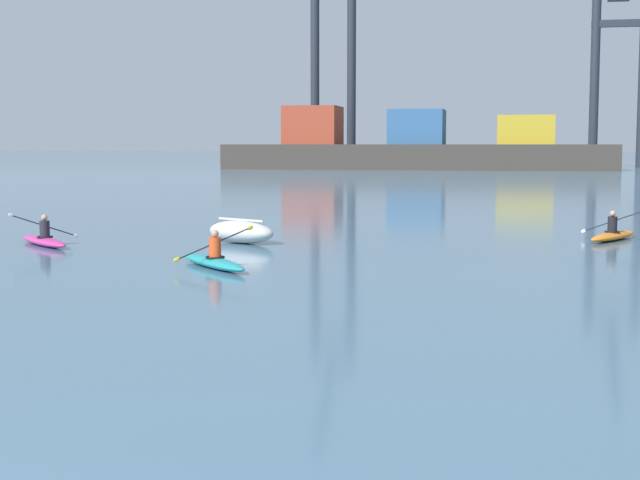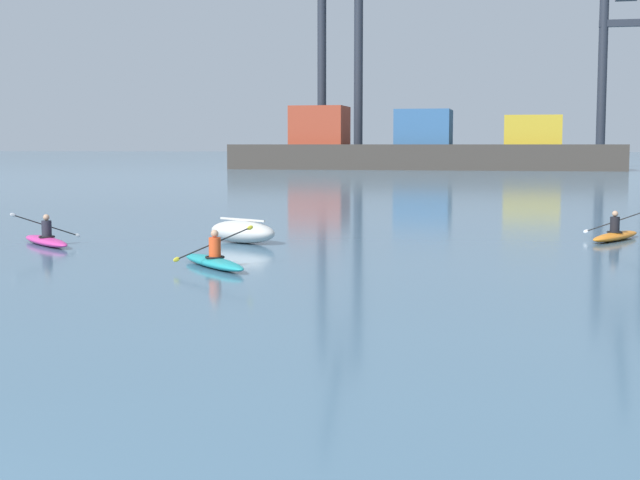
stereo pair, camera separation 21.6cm
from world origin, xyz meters
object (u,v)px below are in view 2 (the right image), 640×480
object	(u,v)px
capsized_dinghy	(242,232)
gantry_crane_west_mid	(628,50)
kayak_orange	(616,235)
gantry_crane_west	(340,32)
kayak_magenta	(46,240)
kayak_teal	(214,261)
container_barge	(420,148)

from	to	relation	value
capsized_dinghy	gantry_crane_west_mid	bearing A→B (deg)	78.01
capsized_dinghy	kayak_orange	xyz separation A→B (m)	(11.47, 3.26, -0.18)
gantry_crane_west	kayak_magenta	distance (m)	102.67
capsized_dinghy	kayak_teal	world-z (taller)	kayak_teal
gantry_crane_west	gantry_crane_west_mid	distance (m)	37.79
gantry_crane_west	capsized_dinghy	size ratio (longest dim) A/B	13.35
kayak_magenta	kayak_orange	distance (m)	17.90
kayak_magenta	kayak_teal	distance (m)	7.72
gantry_crane_west_mid	capsized_dinghy	xyz separation A→B (m)	(-21.75, -102.44, -14.98)
gantry_crane_west	kayak_orange	xyz separation A→B (m)	(27.22, -95.39, -18.00)
kayak_magenta	kayak_teal	world-z (taller)	kayak_magenta
gantry_crane_west	kayak_teal	xyz separation A→B (m)	(16.73, -104.49, -18.00)
gantry_crane_west_mid	kayak_orange	distance (m)	100.85
gantry_crane_west	kayak_magenta	bearing A→B (deg)	-84.28
gantry_crane_west	gantry_crane_west_mid	bearing A→B (deg)	5.77
capsized_dinghy	kayak_orange	world-z (taller)	kayak_orange
container_barge	kayak_orange	distance (m)	87.14
gantry_crane_west	capsized_dinghy	xyz separation A→B (m)	(15.74, -98.65, -17.82)
gantry_crane_west	kayak_teal	world-z (taller)	gantry_crane_west
container_barge	kayak_orange	bearing A→B (deg)	-79.95
capsized_dinghy	kayak_magenta	distance (m)	5.98
gantry_crane_west	gantry_crane_west_mid	world-z (taller)	gantry_crane_west
container_barge	kayak_teal	distance (m)	95.02
gantry_crane_west	kayak_orange	world-z (taller)	gantry_crane_west
capsized_dinghy	kayak_teal	xyz separation A→B (m)	(0.99, -5.84, -0.18)
kayak_magenta	gantry_crane_west_mid	bearing A→B (deg)	75.28
kayak_magenta	kayak_orange	world-z (taller)	kayak_orange
container_barge	kayak_magenta	world-z (taller)	container_barge
container_barge	kayak_orange	size ratio (longest dim) A/B	14.39
kayak_orange	kayak_magenta	bearing A→B (deg)	-163.16
container_barge	gantry_crane_west_mid	size ratio (longest dim) A/B	1.55
gantry_crane_west_mid	capsized_dinghy	bearing A→B (deg)	-101.99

